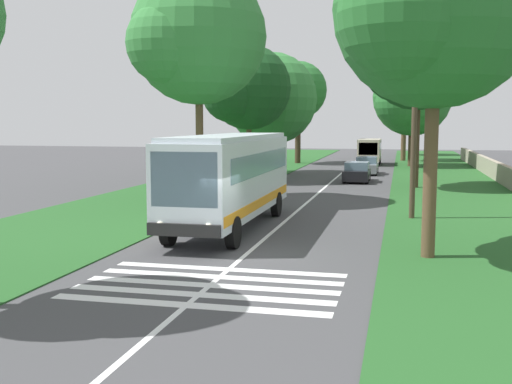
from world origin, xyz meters
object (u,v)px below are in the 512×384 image
roadside_tree_left_3 (196,40)px  roadside_tree_right_4 (430,12)px  roadside_tree_left_0 (270,101)px  roadside_tree_left_4 (297,92)px  trailing_minibus_0 (370,149)px  trailing_car_1 (367,166)px  roadside_tree_left_2 (246,90)px  roadside_tree_right_1 (410,99)px  roadside_tree_right_3 (413,112)px  utility_pole (414,117)px  coach_bus (231,175)px  roadside_tree_right_2 (415,60)px  roadside_tree_right_0 (403,88)px  trailing_car_0 (357,172)px

roadside_tree_left_3 → roadside_tree_right_4: roadside_tree_left_3 is taller
roadside_tree_left_0 → roadside_tree_left_4: roadside_tree_left_4 is taller
trailing_minibus_0 → roadside_tree_left_3: size_ratio=0.49×
trailing_car_1 → trailing_minibus_0: 11.72m
roadside_tree_left_2 → roadside_tree_right_4: 25.75m
roadside_tree_right_1 → roadside_tree_left_2: bearing=147.4°
roadside_tree_right_4 → roadside_tree_right_3: bearing=-0.6°
roadside_tree_right_3 → utility_pole: 54.03m
roadside_tree_left_0 → roadside_tree_right_4: roadside_tree_right_4 is taller
coach_bus → roadside_tree_right_2: 19.62m
roadside_tree_left_0 → utility_pole: (-21.76, -10.97, -1.48)m
roadside_tree_left_0 → trailing_car_1: bearing=-78.1°
roadside_tree_right_3 → utility_pole: utility_pole is taller
trailing_car_1 → roadside_tree_right_0: bearing=-8.5°
coach_bus → roadside_tree_right_2: (17.23, -7.25, 5.97)m
trailing_minibus_0 → utility_pole: 35.38m
roadside_tree_left_2 → roadside_tree_right_2: (-1.97, -11.41, 1.63)m
trailing_car_0 → roadside_tree_right_1: 17.85m
roadside_tree_left_3 → roadside_tree_left_4: 31.56m
roadside_tree_left_3 → roadside_tree_right_2: roadside_tree_left_3 is taller
roadside_tree_left_0 → roadside_tree_right_0: bearing=-27.7°
coach_bus → roadside_tree_right_1: 38.09m
coach_bus → trailing_minibus_0: coach_bus is taller
roadside_tree_left_0 → roadside_tree_left_2: size_ratio=1.02×
trailing_minibus_0 → roadside_tree_left_3: 33.09m
roadside_tree_left_2 → utility_pole: roadside_tree_left_2 is taller
roadside_tree_right_3 → utility_pole: (-54.02, 0.88, -1.05)m
coach_bus → roadside_tree_left_0: (25.84, 3.88, 3.80)m
trailing_minibus_0 → roadside_tree_right_4: size_ratio=0.56×
roadside_tree_left_4 → roadside_tree_right_4: bearing=-165.4°
trailing_car_1 → roadside_tree_right_4: bearing=-173.7°
roadside_tree_right_0 → coach_bus: bearing=171.8°
roadside_tree_left_2 → trailing_car_0: bearing=-79.3°
coach_bus → roadside_tree_right_4: roadside_tree_right_4 is taller
roadside_tree_left_0 → trailing_minibus_0: bearing=-29.1°
roadside_tree_left_3 → roadside_tree_right_1: roadside_tree_left_3 is taller
coach_bus → roadside_tree_left_4: size_ratio=1.08×
trailing_car_0 → roadside_tree_left_3: (-12.98, 7.53, 7.83)m
trailing_car_1 → roadside_tree_left_4: 15.55m
roadside_tree_left_2 → roadside_tree_right_0: 28.81m
trailing_minibus_0 → roadside_tree_right_1: roadside_tree_right_1 is taller
roadside_tree_left_2 → roadside_tree_right_4: bearing=-153.5°
roadside_tree_left_0 → roadside_tree_right_2: size_ratio=0.84×
coach_bus → roadside_tree_right_0: (45.88, -6.62, 5.75)m
trailing_car_1 → utility_pole: 23.92m
trailing_minibus_0 → roadside_tree_left_0: roadside_tree_left_0 is taller
roadside_tree_left_3 → trailing_minibus_0: bearing=-13.4°
trailing_car_0 → roadside_tree_right_1: (16.48, -3.74, 5.75)m
roadside_tree_right_1 → roadside_tree_right_2: bearing=179.9°
roadside_tree_left_0 → roadside_tree_right_2: (-8.61, -11.13, 2.16)m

